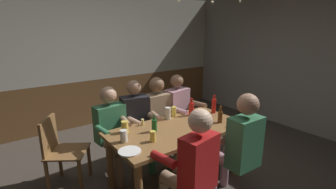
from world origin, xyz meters
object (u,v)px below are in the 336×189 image
object	(u,v)px
person_0	(113,128)
person_2	(160,115)
pint_glass_4	(125,127)
bottle_0	(191,109)
pint_glass_3	(153,136)
pint_glass_0	(168,113)
person_4	(192,165)
bottle_2	(214,105)
bottle_1	(154,125)
plate_0	(130,151)
table_candle	(143,122)
bottle_3	(220,116)
person_3	(180,110)
chair_empty_near_left	(61,150)
pint_glass_5	(206,120)
dining_table	(177,136)
pint_glass_2	(124,136)
person_5	(239,143)
person_1	(137,121)
pint_glass_1	(174,111)

from	to	relation	value
person_0	person_2	distance (m)	0.73
person_0	pint_glass_4	distance (m)	0.42
bottle_0	pint_glass_3	bearing A→B (deg)	-156.94
pint_glass_0	pint_glass_3	bearing A→B (deg)	-139.85
person_4	bottle_2	size ratio (longest dim) A/B	4.80
bottle_1	plate_0	bearing A→B (deg)	-149.92
table_candle	bottle_3	bearing A→B (deg)	-31.01
plate_0	bottle_0	bearing A→B (deg)	20.11
person_3	person_2	bearing A→B (deg)	-10.47
chair_empty_near_left	plate_0	xyz separation A→B (m)	(0.43, -0.99, 0.27)
bottle_0	bottle_2	distance (m)	0.34
bottle_0	pint_glass_5	world-z (taller)	bottle_0
dining_table	pint_glass_2	distance (m)	0.71
person_5	bottle_0	bearing A→B (deg)	85.42
person_0	person_1	world-z (taller)	person_1
person_3	pint_glass_1	distance (m)	0.48
person_3	bottle_0	world-z (taller)	person_3
person_4	pint_glass_5	size ratio (longest dim) A/B	9.51
chair_empty_near_left	bottle_1	world-z (taller)	bottle_1
plate_0	pint_glass_0	xyz separation A→B (m)	(0.83, 0.50, 0.07)
table_candle	pint_glass_5	bearing A→B (deg)	-36.08
person_3	table_candle	distance (m)	0.93
pint_glass_0	person_0	bearing A→B (deg)	152.14
dining_table	pint_glass_0	xyz separation A→B (m)	(0.08, 0.31, 0.19)
bottle_1	bottle_3	bearing A→B (deg)	-17.44
person_3	chair_empty_near_left	xyz separation A→B (m)	(-1.74, 0.15, -0.19)
bottle_2	pint_glass_3	xyz separation A→B (m)	(-1.18, -0.25, -0.05)
pint_glass_2	pint_glass_0	bearing A→B (deg)	18.94
bottle_0	pint_glass_3	world-z (taller)	bottle_0
pint_glass_1	person_1	bearing A→B (deg)	144.78
person_2	chair_empty_near_left	xyz separation A→B (m)	(-1.36, 0.15, -0.20)
pint_glass_4	person_3	bearing A→B (deg)	19.09
bottle_3	pint_glass_4	world-z (taller)	bottle_3
plate_0	bottle_0	xyz separation A→B (m)	(1.17, 0.43, 0.09)
plate_0	person_2	bearing A→B (deg)	42.02
chair_empty_near_left	pint_glass_3	bearing A→B (deg)	72.61
bottle_2	bottle_3	world-z (taller)	bottle_2
pint_glass_4	table_candle	bearing A→B (deg)	13.88
person_1	pint_glass_2	size ratio (longest dim) A/B	9.34
pint_glass_4	bottle_1	bearing A→B (deg)	-31.46
person_2	pint_glass_0	bearing A→B (deg)	72.66
person_1	bottle_1	distance (m)	0.59
bottle_1	dining_table	bearing A→B (deg)	-15.03
dining_table	person_5	distance (m)	0.73
pint_glass_0	person_2	bearing A→B (deg)	73.00
person_1	chair_empty_near_left	world-z (taller)	person_1
dining_table	pint_glass_2	world-z (taller)	pint_glass_2
dining_table	table_candle	world-z (taller)	table_candle
person_4	bottle_3	bearing A→B (deg)	18.36
person_5	pint_glass_3	size ratio (longest dim) A/B	10.94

